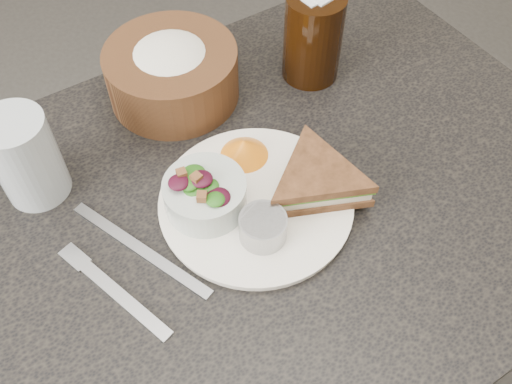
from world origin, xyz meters
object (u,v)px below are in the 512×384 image
Objects in this scene: dressing_ramekin at (263,228)px; salad_bowl at (205,191)px; sandwich at (317,180)px; dining_table at (254,318)px; cola_glass at (313,34)px; dinner_plate at (256,203)px; bread_basket at (171,66)px; water_glass at (26,158)px.

salad_bowl is at bearing 114.77° from dressing_ramekin.
salad_bowl reaches higher than sandwich.
cola_glass is at bearing 38.13° from dining_table.
dinner_plate is 1.68× the size of cola_glass.
bread_basket is 1.54× the size of water_glass.
dressing_ramekin is (-0.02, -0.05, 0.02)m from dinner_plate.
salad_bowl reaches higher than dining_table.
water_glass reaches higher than dining_table.
bread_basket is (-0.07, 0.28, 0.02)m from sandwich.
water_glass is (-0.45, 0.01, -0.01)m from cola_glass.
dressing_ramekin is 0.32m from water_glass.
dressing_ramekin is (-0.02, -0.06, 0.40)m from dining_table.
dining_table is 4.99× the size of bread_basket.
water_glass is at bearing 131.90° from dressing_ramekin.
sandwich is 1.05× the size of cola_glass.
dressing_ramekin is 0.31× the size of bread_basket.
salad_bowl is at bearing 159.08° from dining_table.
dining_table is at bearing 68.73° from dressing_ramekin.
sandwich is 0.81× the size of bread_basket.
salad_bowl is 1.77× the size of dressing_ramekin.
dinner_plate is 0.29m from cola_glass.
dining_table is 6.18× the size of sandwich.
bread_basket is 0.25m from water_glass.
sandwich reaches higher than dinner_plate.
bread_basket is (0.01, 0.24, 0.43)m from dining_table.
dressing_ramekin is at bearing -65.23° from salad_bowl.
water_glass is at bearing 141.69° from dinner_plate.
water_glass is (-0.24, -0.06, 0.01)m from bread_basket.
dressing_ramekin is (0.04, -0.08, -0.01)m from salad_bowl.
dining_table is at bearing -20.92° from salad_bowl.
dining_table is 0.41m from dressing_ramekin.
dining_table is at bearing -92.21° from bread_basket.
dinner_plate is 0.26m from bread_basket.
dressing_ramekin is at bearing -48.10° from water_glass.
dressing_ramekin is at bearing -111.27° from dining_table.
bread_basket reaches higher than salad_bowl.
cola_glass is at bearing 39.18° from dinner_plate.
salad_bowl is at bearing -107.33° from bread_basket.
sandwich is 1.24× the size of water_glass.
dinner_plate is at bearing -89.18° from dining_table.
dining_table is at bearing -37.35° from water_glass.
salad_bowl is at bearing 153.92° from dinner_plate.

